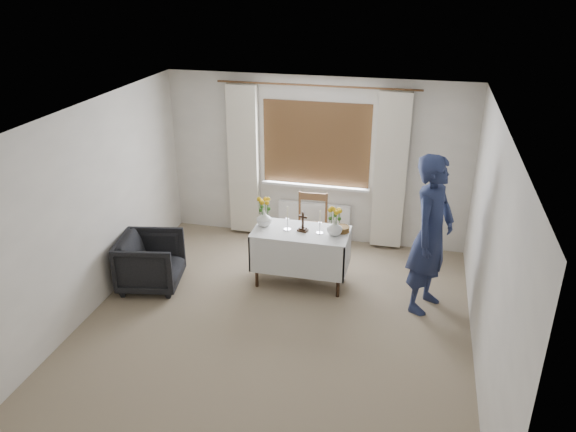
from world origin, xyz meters
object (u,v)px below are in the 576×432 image
object	(u,v)px
flower_vase_right	(335,227)
wooden_chair	(311,229)
person	(431,235)
altar_table	(301,257)
flower_vase_left	(264,218)
wooden_cross	(303,222)
armchair	(151,262)

from	to	relation	value
flower_vase_right	wooden_chair	bearing A→B (deg)	123.73
person	altar_table	bearing A→B (deg)	106.37
flower_vase_left	flower_vase_right	bearing A→B (deg)	-3.54
altar_table	flower_vase_right	xyz separation A→B (m)	(0.44, -0.01, 0.49)
wooden_chair	wooden_cross	world-z (taller)	wooden_cross
altar_table	flower_vase_left	world-z (taller)	flower_vase_left
wooden_chair	armchair	distance (m)	2.24
altar_table	person	bearing A→B (deg)	-6.89
armchair	person	world-z (taller)	person
flower_vase_right	armchair	bearing A→B (deg)	-167.02
wooden_cross	flower_vase_left	world-z (taller)	wooden_cross
wooden_chair	armchair	size ratio (longest dim) A/B	1.24
flower_vase_left	person	bearing A→B (deg)	-6.59
person	armchair	bearing A→B (deg)	118.95
altar_table	flower_vase_left	bearing A→B (deg)	174.36
person	flower_vase_right	xyz separation A→B (m)	(-1.18, 0.19, -0.12)
flower_vase_left	flower_vase_right	size ratio (longest dim) A/B	1.01
altar_table	wooden_chair	bearing A→B (deg)	90.31
armchair	flower_vase_right	bearing A→B (deg)	-88.01
wooden_chair	person	distance (m)	1.89
altar_table	wooden_chair	world-z (taller)	wooden_chair
flower_vase_right	wooden_cross	bearing A→B (deg)	178.54
wooden_chair	altar_table	bearing A→B (deg)	-92.09
wooden_cross	flower_vase_left	distance (m)	0.53
altar_table	wooden_chair	size ratio (longest dim) A/B	1.27
person	flower_vase_right	size ratio (longest dim) A/B	9.46
wooden_cross	armchair	bearing A→B (deg)	-149.56
wooden_chair	person	world-z (taller)	person
flower_vase_left	flower_vase_right	xyz separation A→B (m)	(0.94, -0.06, -0.00)
wooden_cross	flower_vase_right	bearing A→B (deg)	13.02
altar_table	armchair	distance (m)	1.97
wooden_chair	wooden_cross	xyz separation A→B (m)	(0.02, -0.65, 0.41)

